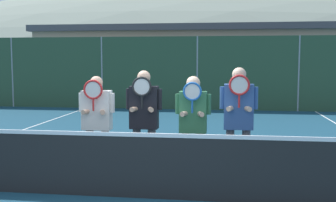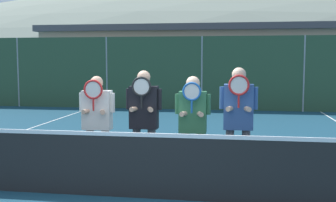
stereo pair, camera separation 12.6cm
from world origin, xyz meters
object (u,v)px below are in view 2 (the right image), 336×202
Objects in this scene: player_rightmost at (238,116)px; car_left_of_center at (170,81)px; car_far_left at (75,80)px; car_center at (274,83)px; player_center_right at (193,120)px; player_center_left at (144,116)px; player_leftmost at (97,117)px.

player_rightmost is 0.42× the size of car_left_of_center.
car_left_of_center is at bearing -2.55° from car_far_left.
car_far_left is 0.99× the size of car_center.
player_center_right is 0.39× the size of car_left_of_center.
player_center_right is 0.93× the size of player_rightmost.
car_center is at bearing 76.44° from player_center_left.
player_rightmost reaches higher than car_center.
car_far_left is (-7.91, 13.49, -0.17)m from player_rightmost.
car_far_left is 0.94× the size of car_left_of_center.
car_left_of_center reaches higher than player_leftmost.
player_center_left is 1.49m from player_rightmost.
player_center_left is at bearing 177.88° from player_center_right.
player_leftmost is 2.30m from player_rightmost.
player_leftmost is 0.80m from player_center_left.
player_center_left is 0.43× the size of car_center.
player_rightmost is at bearing -1.58° from player_leftmost.
car_far_left is 4.81m from car_left_of_center.
player_rightmost is 13.63m from car_left_of_center.
player_leftmost is at bearing 178.42° from player_rightmost.
player_center_left is (0.80, -0.06, 0.05)m from player_leftmost.
car_center is (1.73, 13.36, -0.20)m from player_rightmost.
car_left_of_center reaches higher than car_center.
car_center is (4.02, 13.30, -0.12)m from player_leftmost.
car_left_of_center is at bearing 96.91° from player_center_left.
player_center_left is 0.44× the size of car_far_left.
player_leftmost is at bearing -106.83° from car_center.
player_center_right is at bearing -3.09° from player_leftmost.
player_center_left is 1.05× the size of player_center_right.
player_center_left is at bearing 179.75° from player_rightmost.
car_left_of_center is 1.05× the size of car_center.
car_center is at bearing -0.76° from car_far_left.
player_center_right is at bearing -2.12° from player_center_left.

